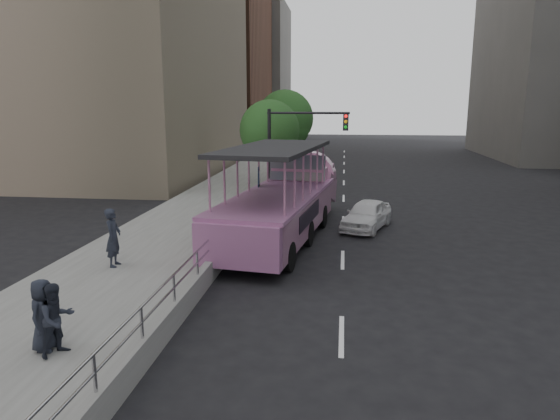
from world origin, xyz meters
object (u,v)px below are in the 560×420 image
object	(u,v)px
duck_boat	(285,202)
car	(367,215)
pedestrian_mid	(57,319)
parking_sign	(259,191)
pedestrian_far	(43,315)
pedestrian_near	(113,237)
street_tree_near	(271,132)
traffic_signal	(292,143)
street_tree_far	(286,121)

from	to	relation	value
duck_boat	car	xyz separation A→B (m)	(3.48, 1.60, -0.79)
duck_boat	pedestrian_mid	world-z (taller)	duck_boat
duck_boat	parking_sign	distance (m)	1.38
pedestrian_far	pedestrian_mid	bearing A→B (deg)	-111.90
pedestrian_near	street_tree_near	world-z (taller)	street_tree_near
pedestrian_near	traffic_signal	size ratio (longest dim) A/B	0.37
pedestrian_mid	street_tree_far	size ratio (longest dim) A/B	0.24
pedestrian_near	street_tree_near	bearing A→B (deg)	-16.79
street_tree_far	car	bearing A→B (deg)	-68.81
parking_sign	pedestrian_mid	bearing A→B (deg)	-100.57
duck_boat	car	bearing A→B (deg)	24.77
pedestrian_far	traffic_signal	xyz separation A→B (m)	(3.56, 16.55, 2.41)
car	traffic_signal	bearing A→B (deg)	153.73
traffic_signal	street_tree_far	size ratio (longest dim) A/B	0.81
parking_sign	street_tree_near	distance (m)	8.50
traffic_signal	street_tree_near	size ratio (longest dim) A/B	0.91
car	parking_sign	bearing A→B (deg)	-148.72
duck_boat	parking_sign	xyz separation A→B (m)	(-1.19, 0.61, 0.34)
duck_boat	traffic_signal	xyz separation A→B (m)	(-0.25, 5.40, 2.06)
pedestrian_mid	street_tree_near	xyz separation A→B (m)	(1.56, 20.14, 2.74)
car	pedestrian_far	xyz separation A→B (m)	(-7.29, -12.75, 0.44)
pedestrian_far	traffic_signal	distance (m)	17.10
street_tree_far	pedestrian_far	bearing A→B (deg)	-94.76
pedestrian_mid	street_tree_far	bearing A→B (deg)	26.45
duck_boat	street_tree_near	xyz separation A→B (m)	(-1.85, 8.83, 2.38)
pedestrian_mid	pedestrian_far	world-z (taller)	pedestrian_far
car	street_tree_far	world-z (taller)	street_tree_far
pedestrian_mid	pedestrian_far	bearing A→B (deg)	98.93
parking_sign	street_tree_far	distance (m)	14.45
street_tree_far	street_tree_near	bearing A→B (deg)	-91.91
traffic_signal	street_tree_far	distance (m)	9.57
duck_boat	traffic_signal	size ratio (longest dim) A/B	2.29
street_tree_near	pedestrian_mid	bearing A→B (deg)	-94.43
car	pedestrian_far	world-z (taller)	pedestrian_far
parking_sign	duck_boat	bearing A→B (deg)	-27.07
pedestrian_near	pedestrian_far	size ratio (longest dim) A/B	1.21
pedestrian_mid	pedestrian_far	distance (m)	0.43
car	traffic_signal	world-z (taller)	traffic_signal
car	pedestrian_mid	distance (m)	14.64
street_tree_near	street_tree_far	size ratio (longest dim) A/B	0.89
parking_sign	street_tree_far	xyz separation A→B (m)	(-0.46, 14.22, 2.53)
car	parking_sign	xyz separation A→B (m)	(-4.66, -1.00, 1.13)
pedestrian_mid	street_tree_near	bearing A→B (deg)	25.87
pedestrian_mid	pedestrian_near	bearing A→B (deg)	44.70
duck_boat	parking_sign	bearing A→B (deg)	152.93
pedestrian_mid	pedestrian_far	size ratio (longest dim) A/B	0.99
pedestrian_mid	parking_sign	bearing A→B (deg)	19.73
pedestrian_near	pedestrian_mid	distance (m)	5.87
duck_boat	traffic_signal	distance (m)	5.79
pedestrian_mid	traffic_signal	size ratio (longest dim) A/B	0.30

